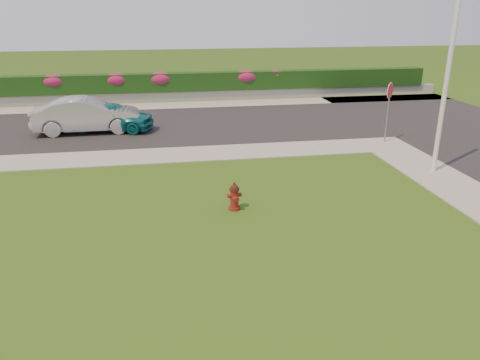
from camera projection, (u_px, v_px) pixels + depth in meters
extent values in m
plane|color=black|center=(272.00, 271.00, 10.24)|extent=(120.00, 120.00, 0.00)
cube|color=black|center=(102.00, 128.00, 22.38)|extent=(26.00, 8.00, 0.04)
cube|color=gray|center=(61.00, 160.00, 17.60)|extent=(24.00, 2.00, 0.04)
cube|color=gray|center=(384.00, 144.00, 19.67)|extent=(2.00, 2.00, 0.04)
cube|color=gray|center=(181.00, 105.00, 27.64)|extent=(34.00, 2.00, 0.04)
cube|color=gray|center=(179.00, 96.00, 28.93)|extent=(34.00, 0.40, 0.60)
cube|color=black|center=(179.00, 82.00, 28.73)|extent=(32.00, 0.90, 1.10)
cylinder|color=#50160C|center=(234.00, 208.00, 13.37)|extent=(0.35, 0.35, 0.08)
cylinder|color=#50160C|center=(234.00, 198.00, 13.26)|extent=(0.23, 0.23, 0.53)
cylinder|color=black|center=(234.00, 189.00, 13.17)|extent=(0.29, 0.29, 0.05)
sphere|color=black|center=(234.00, 188.00, 13.16)|extent=(0.23, 0.23, 0.23)
cylinder|color=black|center=(234.00, 184.00, 13.12)|extent=(0.07, 0.07, 0.07)
cylinder|color=#50160C|center=(229.00, 196.00, 13.19)|extent=(0.12, 0.13, 0.11)
cylinder|color=#50160C|center=(239.00, 195.00, 13.28)|extent=(0.12, 0.13, 0.11)
cylinder|color=#50160C|center=(236.00, 199.00, 13.12)|extent=(0.17, 0.15, 0.15)
imported|color=#0D6065|center=(110.00, 116.00, 21.58)|extent=(4.26, 2.56, 1.36)
imported|color=#9C9DA3|center=(88.00, 115.00, 21.30)|extent=(4.85, 1.81, 1.58)
cylinder|color=silver|center=(446.00, 84.00, 15.36)|extent=(0.16, 0.16, 6.12)
cylinder|color=slate|center=(387.00, 116.00, 19.65)|extent=(0.06, 0.06, 2.26)
cylinder|color=red|center=(390.00, 91.00, 19.28)|extent=(0.49, 0.48, 0.66)
cylinder|color=white|center=(390.00, 91.00, 19.28)|extent=(0.51, 0.50, 0.70)
ellipsoid|color=#AA1D52|center=(54.00, 81.00, 27.40)|extent=(1.50, 0.97, 0.75)
ellipsoid|color=#AA1D52|center=(116.00, 79.00, 27.97)|extent=(1.50, 0.96, 0.75)
ellipsoid|color=#AA1D52|center=(160.00, 79.00, 28.38)|extent=(1.55, 1.00, 0.77)
ellipsoid|color=#AA1D52|center=(246.00, 77.00, 29.22)|extent=(1.55, 1.00, 0.77)
ellipsoid|color=#AA1D52|center=(276.00, 74.00, 29.50)|extent=(1.11, 0.72, 0.56)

